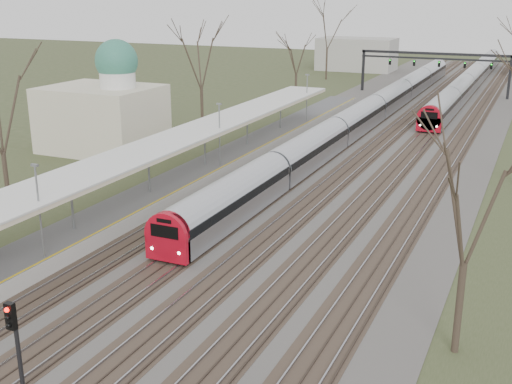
# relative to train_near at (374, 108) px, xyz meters

# --- Properties ---
(track_bed) EXTENTS (24.00, 160.00, 0.22)m
(track_bed) POSITION_rel_train_near_xyz_m (2.76, -7.41, -1.42)
(track_bed) COLOR #474442
(track_bed) RESTS_ON ground
(platform) EXTENTS (3.50, 69.00, 1.00)m
(platform) POSITION_rel_train_near_xyz_m (-6.55, -24.91, -0.98)
(platform) COLOR #9E9B93
(platform) RESTS_ON ground
(canopy) EXTENTS (4.10, 50.00, 3.11)m
(canopy) POSITION_rel_train_near_xyz_m (-6.55, -29.42, 2.45)
(canopy) COLOR slate
(canopy) RESTS_ON platform
(dome_building) EXTENTS (10.00, 8.00, 10.30)m
(dome_building) POSITION_rel_train_near_xyz_m (-19.21, -24.41, 2.24)
(dome_building) COLOR beige
(dome_building) RESTS_ON ground
(signal_gantry) EXTENTS (21.00, 0.59, 6.08)m
(signal_gantry) POSITION_rel_train_near_xyz_m (2.79, 22.58, 3.43)
(signal_gantry) COLOR black
(signal_gantry) RESTS_ON ground
(tree_west_far) EXTENTS (5.50, 5.50, 11.33)m
(tree_west_far) POSITION_rel_train_near_xyz_m (-14.50, -14.41, 6.54)
(tree_west_far) COLOR #2D231C
(tree_west_far) RESTS_ON ground
(tree_east_near) EXTENTS (4.50, 4.50, 9.27)m
(tree_east_near) POSITION_rel_train_near_xyz_m (15.50, -47.41, 5.08)
(tree_east_near) COLOR #2D231C
(tree_east_near) RESTS_ON ground
(train_near) EXTENTS (2.62, 90.21, 3.05)m
(train_near) POSITION_rel_train_near_xyz_m (0.00, 0.00, 0.00)
(train_near) COLOR #ACAFB7
(train_near) RESTS_ON ground
(train_far) EXTENTS (2.62, 75.21, 3.05)m
(train_far) POSITION_rel_train_near_xyz_m (7.00, 32.54, 0.00)
(train_far) COLOR #ACAFB7
(train_far) RESTS_ON ground
(signal_post) EXTENTS (0.35, 0.45, 4.10)m
(signal_post) POSITION_rel_train_near_xyz_m (1.75, -57.42, 1.25)
(signal_post) COLOR black
(signal_post) RESTS_ON ground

